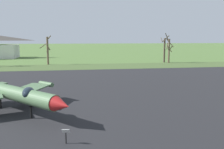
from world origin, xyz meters
name	(u,v)px	position (x,y,z in m)	size (l,w,h in m)	color
asphalt_apron	(103,103)	(0.00, 16.83, 0.03)	(88.89, 56.09, 0.05)	black
grass_verge_strip	(85,67)	(0.00, 50.87, 0.03)	(148.89, 12.00, 0.06)	#42572C
jet_fighter_rear_left	(15,93)	(-8.44, 14.50, 1.95)	(11.35, 11.56, 4.32)	#4C6B47
info_placard_rear_left	(66,135)	(-3.74, 7.08, 0.67)	(0.54, 0.33, 1.07)	black
bare_tree_right_of_center	(48,50)	(-9.47, 57.88, 3.90)	(3.03, 2.81, 7.60)	brown
bare_tree_far_right	(164,49)	(22.94, 58.27, 3.95)	(2.58, 2.65, 8.32)	#42382D
bare_tree_backdrop_extra	(169,50)	(23.50, 56.31, 3.65)	(2.39, 2.40, 6.92)	brown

